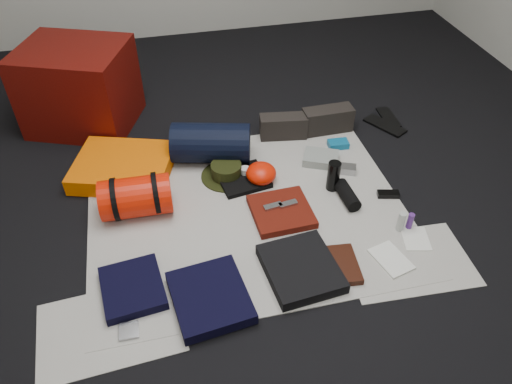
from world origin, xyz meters
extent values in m
cube|color=black|center=(0.00, 0.00, -0.01)|extent=(4.50, 4.50, 0.02)
cube|color=beige|center=(0.00, 0.00, 0.00)|extent=(1.60, 1.30, 0.01)
cube|color=beige|center=(-0.70, -0.55, 0.00)|extent=(0.61, 0.44, 0.00)
cube|color=beige|center=(0.65, -0.50, 0.00)|extent=(0.60, 0.43, 0.00)
cube|color=#530A06|center=(-0.82, 1.05, 0.25)|extent=(0.75, 0.69, 0.51)
cube|color=#FA6802|center=(-0.61, 0.45, 0.05)|extent=(0.62, 0.56, 0.09)
cylinder|color=red|center=(-0.54, 0.12, 0.11)|extent=(0.36, 0.22, 0.21)
cylinder|color=black|center=(-0.64, 0.12, 0.11)|extent=(0.02, 0.22, 0.22)
cylinder|color=black|center=(-0.44, 0.12, 0.11)|extent=(0.03, 0.22, 0.22)
cylinder|color=black|center=(-0.11, 0.47, 0.12)|extent=(0.48, 0.33, 0.23)
cylinder|color=black|center=(-0.05, 0.30, 0.01)|extent=(0.31, 0.31, 0.01)
cylinder|color=black|center=(-0.05, 0.30, 0.05)|extent=(0.17, 0.17, 0.08)
cube|color=black|center=(0.36, 0.60, 0.08)|extent=(0.30, 0.15, 0.14)
cube|color=black|center=(0.64, 0.60, 0.08)|extent=(0.31, 0.12, 0.15)
cube|color=black|center=(1.02, 0.56, 0.01)|extent=(0.22, 0.28, 0.01)
cube|color=black|center=(1.08, 0.64, 0.01)|extent=(0.10, 0.24, 0.01)
cube|color=black|center=(-0.60, -0.39, 0.03)|extent=(0.29, 0.32, 0.05)
cube|color=black|center=(-0.28, -0.52, 0.03)|extent=(0.35, 0.39, 0.06)
cube|color=black|center=(0.14, -0.46, 0.03)|extent=(0.34, 0.38, 0.06)
cube|color=black|center=(0.03, 0.24, 0.02)|extent=(0.29, 0.28, 0.03)
cube|color=#561209|center=(0.16, -0.07, 0.03)|extent=(0.31, 0.31, 0.04)
ellipsoid|color=red|center=(0.12, 0.21, 0.06)|extent=(0.21, 0.21, 0.11)
cube|color=gray|center=(0.50, 0.30, 0.03)|extent=(0.24, 0.22, 0.05)
cylinder|color=black|center=(0.48, 0.07, 0.09)|extent=(0.08, 0.08, 0.17)
cylinder|color=black|center=(0.52, -0.04, 0.04)|extent=(0.08, 0.20, 0.07)
cube|color=#A2A2A6|center=(0.61, 0.18, 0.03)|extent=(0.12, 0.10, 0.04)
cube|color=#0E5D88|center=(0.65, 0.42, 0.02)|extent=(0.12, 0.08, 0.04)
cylinder|color=#4D2372|center=(0.75, -0.31, 0.05)|extent=(0.03, 0.03, 0.09)
cylinder|color=#A9AEA9|center=(0.70, -0.31, 0.06)|extent=(0.05, 0.05, 0.11)
cube|color=black|center=(0.34, -0.47, 0.02)|extent=(0.17, 0.24, 0.03)
cube|color=silver|center=(0.58, -0.48, 0.01)|extent=(0.18, 0.22, 0.01)
cube|color=silver|center=(0.75, -0.38, 0.01)|extent=(0.16, 0.18, 0.01)
cube|color=black|center=(0.75, -0.06, 0.02)|extent=(0.12, 0.07, 0.03)
cube|color=#A2A2A6|center=(-0.63, -0.59, 0.01)|extent=(0.08, 0.08, 0.01)
cylinder|color=beige|center=(0.05, 0.27, 0.05)|extent=(0.05, 0.05, 0.04)
cube|color=#A2A2A6|center=(0.12, -0.05, 0.05)|extent=(0.10, 0.05, 0.01)
cube|color=#A2A2A6|center=(0.20, -0.05, 0.05)|extent=(0.10, 0.05, 0.01)
camera|label=1|loc=(-0.39, -1.83, 1.77)|focal=35.00mm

